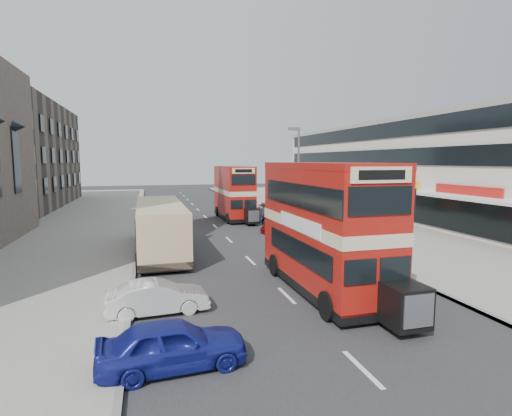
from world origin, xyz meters
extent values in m
plane|color=#28282B|center=(0.00, 0.00, 0.00)|extent=(160.00, 160.00, 0.00)
cube|color=#28282B|center=(0.00, 20.00, 0.01)|extent=(12.00, 90.00, 0.01)
cube|color=gray|center=(12.00, 20.00, 0.07)|extent=(12.00, 90.00, 0.15)
cube|color=gray|center=(-12.00, 20.00, 0.07)|extent=(12.00, 90.00, 0.15)
cube|color=gray|center=(-6.10, 20.00, 0.07)|extent=(0.20, 90.00, 0.16)
cube|color=gray|center=(6.10, 20.00, 0.07)|extent=(0.20, 90.00, 0.16)
cube|color=beige|center=(20.00, 22.00, 4.50)|extent=(8.00, 46.00, 9.00)
cube|color=black|center=(15.95, 22.00, 1.60)|extent=(0.10, 44.00, 2.40)
cube|color=gray|center=(20.00, 22.00, 9.10)|extent=(8.20, 46.20, 0.40)
cube|color=white|center=(15.10, 22.00, 3.00)|extent=(1.80, 44.00, 0.20)
cylinder|color=slate|center=(6.60, 18.00, 4.00)|extent=(0.16, 0.16, 8.00)
cube|color=slate|center=(6.20, 18.00, 8.00)|extent=(1.00, 0.20, 0.25)
cube|color=black|center=(1.70, 2.33, 0.36)|extent=(2.70, 8.22, 0.36)
cube|color=#9B120E|center=(1.70, 2.33, 1.59)|extent=(2.68, 8.22, 2.25)
cube|color=beige|center=(1.70, 2.33, 2.87)|extent=(2.72, 8.26, 0.46)
cube|color=#9B120E|center=(1.70, 2.33, 4.09)|extent=(2.68, 8.22, 2.15)
cube|color=#9B120E|center=(1.70, 2.33, 5.25)|extent=(2.70, 8.24, 0.26)
cube|color=black|center=(2.41, -2.37, 0.92)|extent=(1.25, 1.25, 1.33)
cube|color=black|center=(2.42, 23.82, 0.33)|extent=(2.49, 7.57, 0.33)
cube|color=#9B120E|center=(2.42, 23.82, 1.46)|extent=(2.47, 7.56, 2.07)
cube|color=beige|center=(2.42, 23.82, 2.64)|extent=(2.51, 7.61, 0.42)
cube|color=#9B120E|center=(2.42, 23.82, 3.77)|extent=(2.47, 7.56, 1.98)
cube|color=#9B120E|center=(2.42, 23.82, 4.83)|extent=(2.49, 7.59, 0.24)
cube|color=black|center=(3.07, 19.50, 0.85)|extent=(1.14, 1.15, 1.22)
cube|color=black|center=(-4.68, 11.27, 0.41)|extent=(2.75, 10.40, 0.41)
cube|color=tan|center=(-4.68, 11.27, 1.61)|extent=(2.73, 10.40, 2.69)
imported|color=navy|center=(-4.80, -2.66, 0.66)|extent=(4.01, 1.86, 1.33)
imported|color=silver|center=(-5.10, 1.40, 0.60)|extent=(3.70, 1.54, 1.19)
imported|color=maroon|center=(4.81, 15.74, 0.59)|extent=(4.14, 1.79, 1.19)
imported|color=#CE4114|center=(4.81, 23.17, 0.68)|extent=(4.97, 2.38, 1.37)
imported|color=gray|center=(8.35, 15.39, 1.14)|extent=(0.82, 0.64, 1.98)
imported|color=gray|center=(8.27, 30.40, 0.96)|extent=(1.00, 0.55, 1.62)
imported|color=gray|center=(3.51, 17.56, 0.48)|extent=(0.76, 1.87, 0.96)
imported|color=black|center=(3.51, 17.56, 1.24)|extent=(0.68, 0.47, 1.79)
camera|label=1|loc=(-5.30, -12.94, 5.45)|focal=28.23mm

